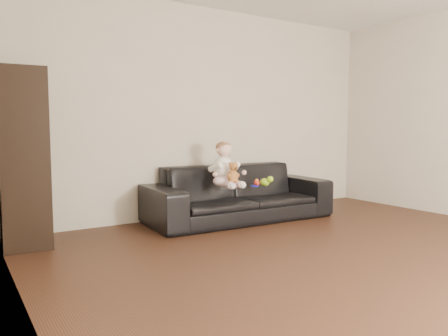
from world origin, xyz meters
TOP-DOWN VIEW (x-y plane):
  - floor at (0.00, 0.00)m, footprint 5.50×5.50m
  - wall_back at (0.00, 2.75)m, footprint 5.00×0.00m
  - wall_left at (-2.50, 0.00)m, footprint 0.00×5.50m
  - sofa at (0.08, 2.25)m, footprint 2.28×0.96m
  - cabinet at (-2.27, 2.35)m, footprint 0.45×0.59m
  - shelf_item at (-2.25, 2.35)m, footprint 0.19×0.26m
  - baby at (-0.20, 2.13)m, footprint 0.36×0.44m
  - teddy_bear at (-0.19, 1.97)m, footprint 0.14×0.14m
  - toy_green at (0.26, 1.97)m, footprint 0.15×0.16m
  - toy_rattle at (0.19, 2.03)m, footprint 0.08×0.08m
  - toy_blue_disc at (0.13, 1.99)m, footprint 0.10×0.10m

SIDE VIEW (x-z plane):
  - floor at x=0.00m, z-range 0.00..0.00m
  - sofa at x=0.08m, z-range 0.00..0.66m
  - toy_blue_disc at x=0.13m, z-range 0.43..0.44m
  - toy_rattle at x=0.19m, z-range 0.43..0.50m
  - toy_green at x=0.26m, z-range 0.43..0.52m
  - teddy_bear at x=-0.19m, z-range 0.49..0.73m
  - baby at x=-0.20m, z-range 0.40..0.93m
  - cabinet at x=-2.27m, z-range 0.00..1.65m
  - shelf_item at x=-2.25m, z-range 1.06..1.34m
  - wall_back at x=0.00m, z-range -1.20..3.80m
  - wall_left at x=-2.50m, z-range -1.45..4.05m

